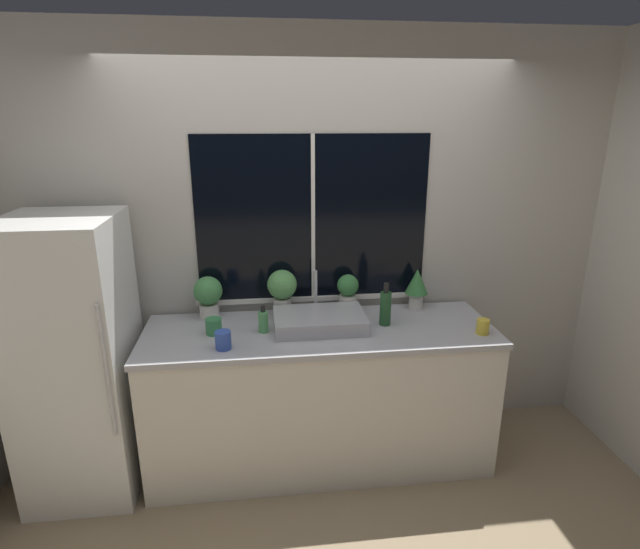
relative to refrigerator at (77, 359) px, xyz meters
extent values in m
plane|color=#937F60|center=(1.42, -0.30, -0.83)|extent=(14.00, 14.00, 0.00)
cube|color=#BCB7AD|center=(1.42, 0.45, 0.52)|extent=(8.00, 0.06, 2.70)
cube|color=black|center=(1.42, 0.41, 0.70)|extent=(1.50, 0.01, 1.06)
cube|color=silver|center=(1.42, 0.41, 0.70)|extent=(0.02, 0.01, 1.06)
cube|color=silver|center=(1.42, 0.41, 0.16)|extent=(1.56, 0.04, 0.03)
cube|color=#BCB7AD|center=(-0.58, 1.20, 0.52)|extent=(0.06, 7.00, 2.70)
cube|color=#BCB7AD|center=(3.43, 1.20, 0.52)|extent=(0.06, 7.00, 2.70)
cube|color=silver|center=(1.42, 0.04, -0.38)|extent=(2.12, 0.68, 0.89)
cube|color=#ADADB2|center=(1.42, 0.04, 0.08)|extent=(2.14, 0.70, 0.03)
cube|color=silver|center=(0.00, 0.00, 0.00)|extent=(0.60, 0.68, 1.66)
cylinder|color=silver|center=(0.27, -0.35, 0.08)|extent=(0.02, 0.02, 0.75)
cube|color=#ADADB2|center=(1.42, 0.06, 0.14)|extent=(0.56, 0.37, 0.09)
cylinder|color=#B7B7BC|center=(1.42, 0.28, 0.11)|extent=(0.04, 0.04, 0.03)
cylinder|color=#B7B7BC|center=(1.42, 0.28, 0.26)|extent=(0.02, 0.02, 0.27)
cylinder|color=silver|center=(0.74, 0.31, 0.14)|extent=(0.12, 0.12, 0.09)
sphere|color=#478E4C|center=(0.74, 0.31, 0.28)|extent=(0.18, 0.18, 0.18)
cylinder|color=silver|center=(1.21, 0.31, 0.15)|extent=(0.11, 0.11, 0.11)
sphere|color=#569951|center=(1.21, 0.31, 0.30)|extent=(0.19, 0.19, 0.19)
cylinder|color=silver|center=(1.64, 0.31, 0.15)|extent=(0.12, 0.12, 0.11)
sphere|color=#387A3D|center=(1.64, 0.31, 0.28)|extent=(0.14, 0.14, 0.14)
cylinder|color=silver|center=(2.11, 0.31, 0.15)|extent=(0.09, 0.09, 0.11)
cone|color=#387A3D|center=(2.11, 0.31, 0.29)|extent=(0.15, 0.15, 0.17)
cylinder|color=#519E5B|center=(1.08, 0.04, 0.16)|extent=(0.06, 0.06, 0.13)
cylinder|color=black|center=(1.08, 0.04, 0.24)|extent=(0.03, 0.03, 0.04)
cylinder|color=#235128|center=(1.83, 0.06, 0.20)|extent=(0.07, 0.07, 0.21)
cylinder|color=black|center=(1.83, 0.06, 0.34)|extent=(0.03, 0.03, 0.06)
cylinder|color=#38844C|center=(0.78, 0.05, 0.14)|extent=(0.10, 0.10, 0.10)
cylinder|color=#3351AD|center=(0.85, -0.16, 0.15)|extent=(0.09, 0.09, 0.10)
cylinder|color=gold|center=(2.38, -0.15, 0.14)|extent=(0.07, 0.07, 0.09)
camera|label=1|loc=(1.08, -2.74, 1.34)|focal=28.00mm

